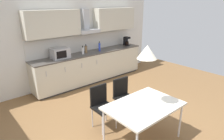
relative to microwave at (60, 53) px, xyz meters
The scene contains 14 objects.
ground_plane 2.77m from the microwave, 90.40° to the right, with size 9.37×8.56×0.02m, color brown.
wall_back 0.42m from the microwave, 92.91° to the left, with size 7.49×0.10×2.60m, color silver.
kitchen_counter 1.18m from the microwave, ahead, with size 3.72×0.63×0.94m.
backsplash_tile 1.06m from the microwave, 16.07° to the left, with size 3.70×0.02×0.51m, color silver.
upper_wall_cabinets 1.29m from the microwave, ahead, with size 3.70×0.40×0.69m.
microwave is the anchor object (origin of this frame).
coffee_maker 2.57m from the microwave, ahead, with size 0.18×0.19×0.30m.
bottle_brown 0.87m from the microwave, ahead, with size 0.08×0.08×0.26m.
bottle_blue 1.33m from the microwave, ahead, with size 0.06×0.06×0.31m.
bottle_white 0.72m from the microwave, ahead, with size 0.07×0.07×0.25m.
dining_table 3.02m from the microwave, 89.32° to the right, with size 1.30×0.90×0.73m.
chair_far_right 2.26m from the microwave, 81.17° to the right, with size 0.44×0.44×0.87m.
chair_far_left 2.25m from the microwave, 96.73° to the right, with size 0.41×0.41×0.87m.
pendant_lamp 3.05m from the microwave, 89.32° to the right, with size 0.32×0.32×0.22m, color silver.
Camera 1 is at (-2.37, -2.41, 2.44)m, focal length 32.00 mm.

